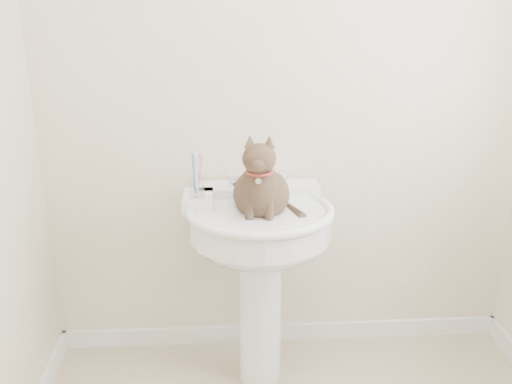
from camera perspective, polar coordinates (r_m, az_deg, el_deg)
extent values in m
cube|color=white|center=(2.99, 2.69, -13.81)|extent=(2.20, 0.02, 0.09)
cylinder|color=white|center=(2.58, 0.42, -12.18)|extent=(0.19, 0.19, 0.67)
cylinder|color=white|center=(2.38, 0.44, -3.24)|extent=(0.59, 0.59, 0.13)
ellipsoid|color=white|center=(2.40, 0.44, -4.63)|extent=(0.54, 0.47, 0.21)
torus|color=white|center=(2.35, 0.45, -1.92)|extent=(0.62, 0.62, 0.04)
cube|color=white|center=(2.55, 0.12, 0.15)|extent=(0.55, 0.15, 0.06)
cube|color=white|center=(2.43, -5.82, -0.96)|extent=(0.13, 0.20, 0.06)
cylinder|color=silver|center=(2.49, 0.19, 0.97)|extent=(0.05, 0.05, 0.05)
cylinder|color=silver|center=(2.43, 0.26, 1.26)|extent=(0.04, 0.04, 0.14)
sphere|color=white|center=(2.50, -2.36, 1.50)|extent=(0.06, 0.06, 0.06)
sphere|color=white|center=(2.51, 2.67, 1.60)|extent=(0.06, 0.06, 0.06)
cube|color=#FD4039|center=(2.57, 0.54, 1.42)|extent=(0.09, 0.06, 0.03)
cylinder|color=silver|center=(2.39, -5.87, -0.44)|extent=(0.07, 0.07, 0.01)
cylinder|color=white|center=(2.38, -5.91, 0.60)|extent=(0.06, 0.06, 0.09)
cylinder|color=#2C85CC|center=(2.36, -6.24, 1.74)|extent=(0.01, 0.01, 0.17)
cylinder|color=white|center=(2.36, -5.95, 1.74)|extent=(0.01, 0.01, 0.17)
cylinder|color=pink|center=(2.36, -5.66, 1.75)|extent=(0.01, 0.01, 0.17)
ellipsoid|color=brown|center=(2.35, 0.46, -0.18)|extent=(0.23, 0.27, 0.21)
ellipsoid|color=brown|center=(2.24, 0.63, 0.60)|extent=(0.15, 0.14, 0.19)
ellipsoid|color=brown|center=(2.17, 0.70, 3.36)|extent=(0.13, 0.12, 0.12)
cone|color=brown|center=(2.17, -0.30, 5.05)|extent=(0.05, 0.05, 0.05)
cone|color=brown|center=(2.18, 1.63, 5.08)|extent=(0.05, 0.05, 0.05)
cylinder|color=brown|center=(2.41, 3.32, -1.55)|extent=(0.03, 0.03, 0.24)
torus|color=maroon|center=(2.19, 0.68, 2.05)|extent=(0.11, 0.11, 0.01)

